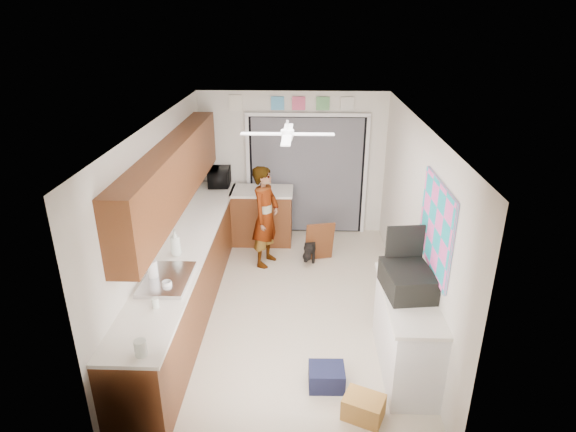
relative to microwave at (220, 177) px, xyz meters
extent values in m
plane|color=beige|center=(1.24, -2.23, -1.08)|extent=(5.00, 5.00, 0.00)
plane|color=white|center=(1.24, -2.23, 1.42)|extent=(5.00, 5.00, 0.00)
plane|color=silver|center=(1.24, 0.27, 0.17)|extent=(3.20, 0.00, 3.20)
plane|color=silver|center=(1.24, -4.73, 0.17)|extent=(3.20, 0.00, 3.20)
plane|color=silver|center=(-0.36, -2.23, 0.17)|extent=(0.00, 5.00, 5.00)
plane|color=silver|center=(2.84, -2.23, 0.17)|extent=(0.00, 5.00, 5.00)
cube|color=brown|center=(-0.06, -2.23, -0.63)|extent=(0.60, 4.80, 0.90)
cube|color=white|center=(-0.05, -2.23, -0.16)|extent=(0.62, 4.80, 0.04)
cube|color=brown|center=(-0.20, -2.03, 0.72)|extent=(0.32, 4.00, 0.80)
cube|color=silver|center=(-0.05, -3.23, -0.13)|extent=(0.50, 0.76, 0.06)
cylinder|color=silver|center=(-0.24, -3.23, -0.03)|extent=(0.03, 0.03, 0.22)
cube|color=brown|center=(0.74, -0.23, -0.63)|extent=(1.00, 0.60, 0.90)
cube|color=white|center=(0.74, -0.23, -0.16)|extent=(1.04, 0.64, 0.04)
cube|color=black|center=(1.49, 0.24, -0.03)|extent=(2.00, 0.06, 2.10)
cube|color=slate|center=(1.49, 0.20, -0.03)|extent=(1.90, 0.03, 2.05)
cube|color=white|center=(0.47, 0.21, -0.03)|extent=(0.06, 0.04, 2.10)
cube|color=white|center=(2.51, 0.21, -0.03)|extent=(0.06, 0.04, 2.10)
cube|color=white|center=(1.49, 0.21, 1.04)|extent=(2.10, 0.04, 0.06)
cube|color=#4FA3D4|center=(0.99, 0.24, 1.22)|extent=(0.22, 0.02, 0.22)
cube|color=#DD5379|center=(1.34, 0.24, 1.22)|extent=(0.22, 0.02, 0.22)
cube|color=#5BA061|center=(1.74, 0.24, 1.22)|extent=(0.22, 0.02, 0.22)
cube|color=silver|center=(2.14, 0.24, 1.22)|extent=(0.22, 0.02, 0.22)
cube|color=silver|center=(0.29, 0.24, 1.22)|extent=(0.22, 0.02, 0.26)
cube|color=white|center=(2.59, -3.43, -0.63)|extent=(0.50, 1.40, 0.90)
cube|color=white|center=(2.58, -3.43, -0.16)|extent=(0.54, 1.44, 0.04)
cube|color=#FD5DBD|center=(2.82, -3.23, 0.57)|extent=(0.03, 1.15, 0.95)
cube|color=white|center=(1.24, -2.03, 1.24)|extent=(1.14, 1.14, 0.24)
imported|color=black|center=(0.00, 0.00, 0.00)|extent=(0.38, 0.54, 0.29)
imported|color=silver|center=(-0.10, -2.61, 0.03)|extent=(0.16, 0.16, 0.34)
imported|color=white|center=(0.00, -3.38, -0.10)|extent=(0.14, 0.14, 0.09)
cylinder|color=silver|center=(0.07, -4.48, -0.07)|extent=(0.11, 0.11, 0.15)
cylinder|color=silver|center=(-0.02, -3.75, -0.09)|extent=(0.07, 0.07, 0.11)
cylinder|color=white|center=(-0.20, -3.22, -0.02)|extent=(0.12, 0.12, 0.24)
cube|color=black|center=(2.56, -3.35, -0.01)|extent=(0.55, 0.68, 0.27)
cube|color=yellow|center=(2.56, -3.35, -0.12)|extent=(0.51, 0.63, 0.02)
cube|color=black|center=(2.56, -3.06, 0.24)|extent=(0.42, 0.08, 0.50)
cube|color=#BC8D3B|center=(2.07, -4.18, -0.96)|extent=(0.46, 0.41, 0.24)
cube|color=#141732|center=(1.72, -3.76, -0.97)|extent=(0.38, 0.32, 0.23)
cube|color=brown|center=(1.71, -0.94, -0.74)|extent=(0.48, 0.27, 0.67)
imported|color=white|center=(0.87, -1.04, -0.28)|extent=(0.56, 0.68, 1.60)
cube|color=black|center=(1.59, -0.88, -0.89)|extent=(0.35, 0.55, 0.40)
camera|label=1|loc=(1.47, -7.80, 2.60)|focal=30.00mm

